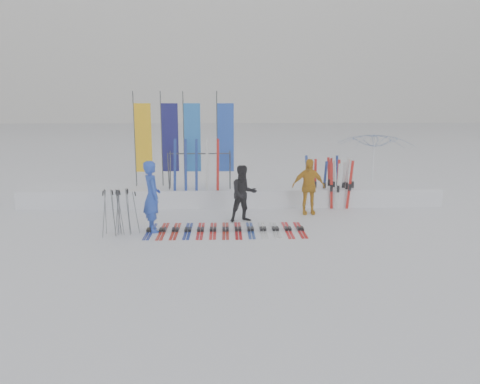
{
  "coord_description": "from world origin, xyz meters",
  "views": [
    {
      "loc": [
        -0.22,
        -11.12,
        3.53
      ],
      "look_at": [
        0.2,
        1.6,
        1.0
      ],
      "focal_mm": 35.0,
      "sensor_mm": 36.0,
      "label": 1
    }
  ],
  "objects_px": {
    "person_black": "(243,194)",
    "ski_row": "(225,230)",
    "tent_canopy": "(374,165)",
    "person_blue": "(152,196)",
    "ski_rack": "(200,166)",
    "person_yellow": "(308,186)"
  },
  "relations": [
    {
      "from": "person_black",
      "to": "ski_row",
      "type": "height_order",
      "value": "person_black"
    },
    {
      "from": "person_blue",
      "to": "ski_row",
      "type": "distance_m",
      "value": 2.18
    },
    {
      "from": "person_blue",
      "to": "person_yellow",
      "type": "relative_size",
      "value": 1.11
    },
    {
      "from": "ski_rack",
      "to": "person_blue",
      "type": "bearing_deg",
      "value": -111.1
    },
    {
      "from": "tent_canopy",
      "to": "ski_rack",
      "type": "xyz_separation_m",
      "value": [
        -6.17,
        -1.12,
        0.18
      ]
    },
    {
      "from": "person_black",
      "to": "tent_canopy",
      "type": "xyz_separation_m",
      "value": [
        4.8,
        3.12,
        0.38
      ]
    },
    {
      "from": "person_black",
      "to": "tent_canopy",
      "type": "height_order",
      "value": "tent_canopy"
    },
    {
      "from": "person_black",
      "to": "ski_row",
      "type": "relative_size",
      "value": 0.39
    },
    {
      "from": "person_black",
      "to": "person_yellow",
      "type": "height_order",
      "value": "person_yellow"
    },
    {
      "from": "person_blue",
      "to": "ski_rack",
      "type": "xyz_separation_m",
      "value": [
        1.14,
        2.95,
        0.42
      ]
    },
    {
      "from": "person_blue",
      "to": "person_black",
      "type": "bearing_deg",
      "value": -90.7
    },
    {
      "from": "tent_canopy",
      "to": "ski_row",
      "type": "bearing_deg",
      "value": -142.25
    },
    {
      "from": "person_blue",
      "to": "tent_canopy",
      "type": "distance_m",
      "value": 8.37
    },
    {
      "from": "person_black",
      "to": "tent_canopy",
      "type": "distance_m",
      "value": 5.74
    },
    {
      "from": "person_black",
      "to": "ski_rack",
      "type": "relative_size",
      "value": 0.81
    },
    {
      "from": "person_blue",
      "to": "person_yellow",
      "type": "xyz_separation_m",
      "value": [
        4.56,
        1.82,
        -0.1
      ]
    },
    {
      "from": "person_black",
      "to": "ski_row",
      "type": "distance_m",
      "value": 1.4
    },
    {
      "from": "person_black",
      "to": "ski_rack",
      "type": "xyz_separation_m",
      "value": [
        -1.37,
        2.0,
        0.55
      ]
    },
    {
      "from": "ski_row",
      "to": "tent_canopy",
      "type": "bearing_deg",
      "value": 37.75
    },
    {
      "from": "tent_canopy",
      "to": "person_yellow",
      "type": "bearing_deg",
      "value": -140.55
    },
    {
      "from": "person_black",
      "to": "ski_rack",
      "type": "height_order",
      "value": "ski_rack"
    },
    {
      "from": "person_blue",
      "to": "ski_row",
      "type": "relative_size",
      "value": 0.45
    }
  ]
}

